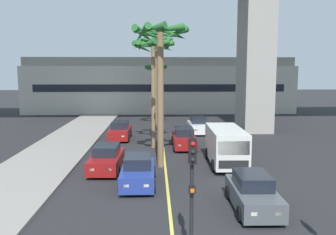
# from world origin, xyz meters

# --- Properties ---
(sidewalk_left) EXTENTS (4.80, 80.00, 0.15)m
(sidewalk_left) POSITION_xyz_m (-8.00, 16.00, 0.07)
(sidewalk_left) COLOR gray
(sidewalk_left) RESTS_ON ground
(lane_stripe_center) EXTENTS (0.14, 56.00, 0.01)m
(lane_stripe_center) POSITION_xyz_m (0.00, 24.00, 0.00)
(lane_stripe_center) COLOR #DBCC4C
(lane_stripe_center) RESTS_ON ground
(pier_building_backdrop) EXTENTS (37.95, 8.04, 7.81)m
(pier_building_backdrop) POSITION_xyz_m (0.00, 49.77, 3.85)
(pier_building_backdrop) COLOR beige
(pier_building_backdrop) RESTS_ON ground
(car_queue_front) EXTENTS (1.88, 4.12, 1.56)m
(car_queue_front) POSITION_xyz_m (-3.72, 28.23, 0.72)
(car_queue_front) COLOR maroon
(car_queue_front) RESTS_ON ground
(car_queue_second) EXTENTS (1.85, 4.11, 1.56)m
(car_queue_second) POSITION_xyz_m (-1.53, 15.42, 0.72)
(car_queue_second) COLOR navy
(car_queue_second) RESTS_ON ground
(car_queue_third) EXTENTS (1.90, 4.13, 1.56)m
(car_queue_third) POSITION_xyz_m (3.61, 11.91, 0.72)
(car_queue_third) COLOR #4C5156
(car_queue_third) RESTS_ON ground
(car_queue_fourth) EXTENTS (1.92, 4.15, 1.56)m
(car_queue_fourth) POSITION_xyz_m (-3.55, 18.22, 0.72)
(car_queue_fourth) COLOR maroon
(car_queue_fourth) RESTS_ON ground
(car_queue_fifth) EXTENTS (1.88, 4.12, 1.56)m
(car_queue_fifth) POSITION_xyz_m (3.50, 31.08, 0.72)
(car_queue_fifth) COLOR white
(car_queue_fifth) RESTS_ON ground
(car_queue_sixth) EXTENTS (1.85, 4.11, 1.56)m
(car_queue_sixth) POSITION_xyz_m (1.62, 24.50, 0.72)
(car_queue_sixth) COLOR maroon
(car_queue_sixth) RESTS_ON ground
(delivery_van) EXTENTS (2.24, 5.29, 2.36)m
(delivery_van) POSITION_xyz_m (3.86, 19.25, 1.29)
(delivery_van) COLOR silver
(delivery_van) RESTS_ON ground
(traffic_light_median_near) EXTENTS (0.24, 0.37, 4.20)m
(traffic_light_median_near) POSITION_xyz_m (0.51, 7.60, 2.71)
(traffic_light_median_near) COLOR black
(traffic_light_median_near) RESTS_ON ground
(palm_tree_near_median) EXTENTS (2.81, 2.82, 6.77)m
(palm_tree_near_median) POSITION_xyz_m (-0.55, 40.89, 5.46)
(palm_tree_near_median) COLOR brown
(palm_tree_near_median) RESTS_ON ground
(palm_tree_mid_median) EXTENTS (3.51, 3.55, 8.80)m
(palm_tree_mid_median) POSITION_xyz_m (-0.29, 18.96, 7.27)
(palm_tree_mid_median) COLOR brown
(palm_tree_mid_median) RESTS_ON ground
(palm_tree_far_median) EXTENTS (3.52, 3.56, 9.36)m
(palm_tree_far_median) POSITION_xyz_m (-0.62, 32.89, 7.80)
(palm_tree_far_median) COLOR brown
(palm_tree_far_median) RESTS_ON ground
(palm_tree_farthest_median) EXTENTS (3.36, 3.39, 8.38)m
(palm_tree_farthest_median) POSITION_xyz_m (-0.73, 24.60, 7.07)
(palm_tree_farthest_median) COLOR brown
(palm_tree_farthest_median) RESTS_ON ground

